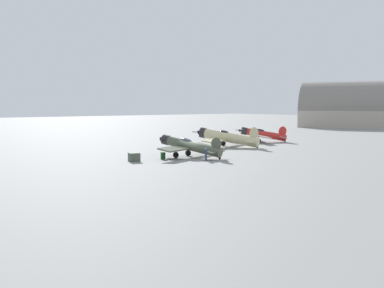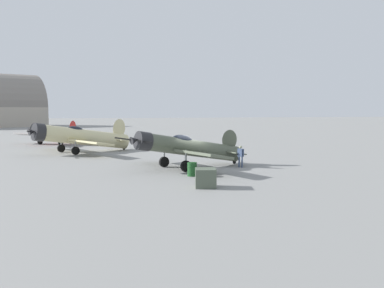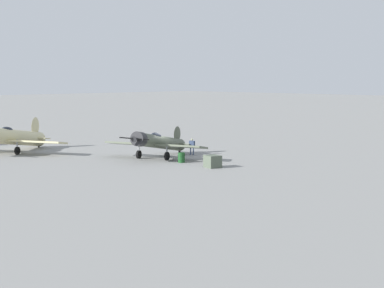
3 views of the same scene
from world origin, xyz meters
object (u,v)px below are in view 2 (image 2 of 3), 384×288
object	(u,v)px
airplane_foreground	(186,148)
airplane_mid_apron	(80,137)
airplane_far_line	(55,133)
fuel_drum	(192,169)
equipment_crate	(206,178)
ground_crew_mechanic	(241,154)

from	to	relation	value
airplane_foreground	airplane_mid_apron	xyz separation A→B (m)	(14.06, 7.86, 0.06)
airplane_far_line	fuel_drum	size ratio (longest dim) A/B	10.99
airplane_foreground	fuel_drum	size ratio (longest dim) A/B	11.26
airplane_foreground	equipment_crate	distance (m)	8.04
airplane_foreground	airplane_far_line	size ratio (longest dim) A/B	1.02
airplane_far_line	equipment_crate	bearing A→B (deg)	49.65
airplane_foreground	airplane_far_line	distance (m)	28.05
equipment_crate	fuel_drum	size ratio (longest dim) A/B	1.65
airplane_foreground	airplane_mid_apron	size ratio (longest dim) A/B	0.80
airplane_mid_apron	equipment_crate	world-z (taller)	airplane_mid_apron
airplane_foreground	ground_crew_mechanic	distance (m)	4.17
airplane_mid_apron	equipment_crate	distance (m)	23.14
airplane_mid_apron	airplane_far_line	bearing A→B (deg)	-101.19
equipment_crate	fuel_drum	bearing A→B (deg)	-3.52
ground_crew_mechanic	equipment_crate	bearing A→B (deg)	-151.03
airplane_foreground	equipment_crate	world-z (taller)	airplane_foreground
airplane_far_line	fuel_drum	bearing A→B (deg)	52.29
airplane_far_line	ground_crew_mechanic	size ratio (longest dim) A/B	6.01
ground_crew_mechanic	equipment_crate	xyz separation A→B (m)	(-7.43, 4.88, -0.47)
fuel_drum	equipment_crate	bearing A→B (deg)	176.48
airplane_foreground	fuel_drum	distance (m)	3.98
airplane_mid_apron	fuel_drum	xyz separation A→B (m)	(-17.85, -7.35, -1.15)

